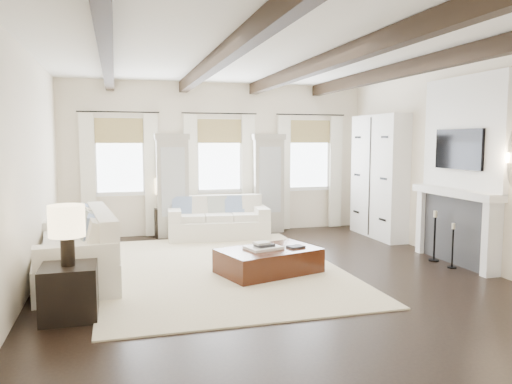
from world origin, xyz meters
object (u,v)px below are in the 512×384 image
object	(u,v)px
sofa_back	(218,221)
ottoman	(269,261)
side_table_front	(69,292)
side_table_back	(164,222)
sofa_left	(79,253)

from	to	relation	value
sofa_back	ottoman	bearing A→B (deg)	-86.20
ottoman	side_table_front	xyz separation A→B (m)	(-2.71, -1.19, 0.11)
sofa_back	side_table_back	world-z (taller)	sofa_back
sofa_left	side_table_front	world-z (taller)	sofa_left
sofa_back	ottoman	size ratio (longest dim) A/B	1.44
ottoman	side_table_back	distance (m)	3.55
sofa_back	sofa_left	distance (m)	3.55
ottoman	side_table_front	size ratio (longest dim) A/B	2.37
ottoman	side_table_front	bearing A→B (deg)	-172.92
sofa_back	side_table_front	size ratio (longest dim) A/B	3.43
sofa_back	side_table_back	xyz separation A→B (m)	(-1.04, 0.43, -0.05)
sofa_back	sofa_left	size ratio (longest dim) A/B	0.86
sofa_left	side_table_front	size ratio (longest dim) A/B	3.99
sofa_back	side_table_front	xyz separation A→B (m)	(-2.51, -4.09, -0.04)
sofa_back	side_table_back	distance (m)	1.13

